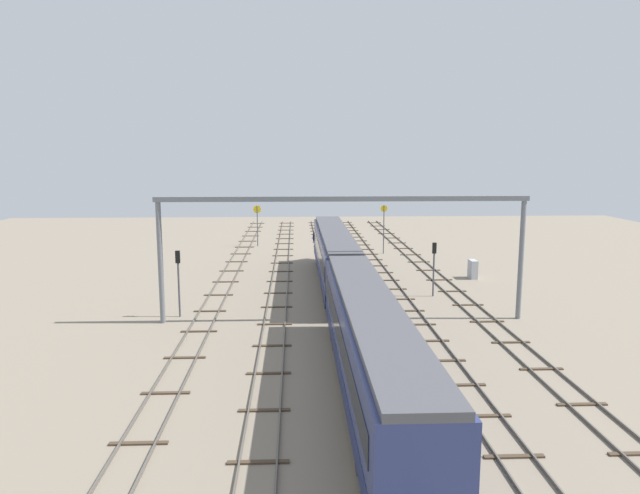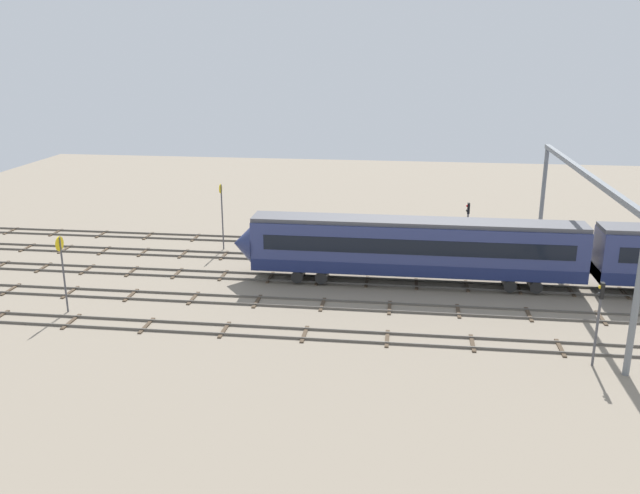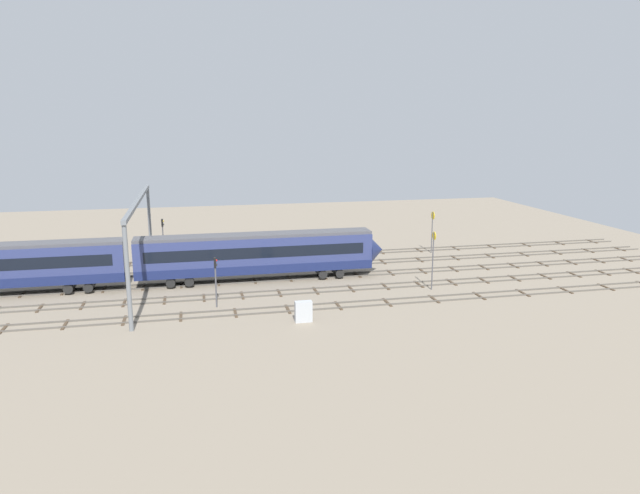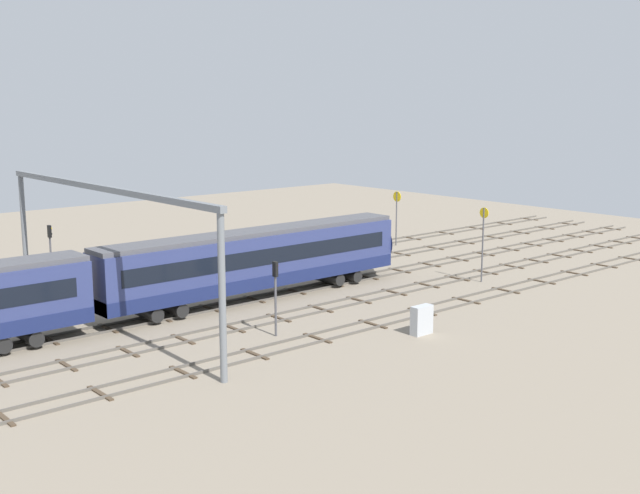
{
  "view_description": "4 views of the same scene",
  "coord_description": "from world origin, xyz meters",
  "px_view_note": "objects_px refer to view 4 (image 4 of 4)",
  "views": [
    {
      "loc": [
        -52.77,
        3.5,
        11.75
      ],
      "look_at": [
        2.24,
        1.15,
        2.88
      ],
      "focal_mm": 32.62,
      "sensor_mm": 36.0,
      "label": 1
    },
    {
      "loc": [
        -0.67,
        46.75,
        16.88
      ],
      "look_at": [
        5.16,
        1.71,
        3.14
      ],
      "focal_mm": 37.1,
      "sensor_mm": 36.0,
      "label": 2
    },
    {
      "loc": [
        -7.65,
        -57.76,
        16.15
      ],
      "look_at": [
        5.31,
        1.01,
        3.04
      ],
      "focal_mm": 32.45,
      "sensor_mm": 36.0,
      "label": 3
    },
    {
      "loc": [
        -34.21,
        -44.35,
        13.83
      ],
      "look_at": [
        3.08,
        -1.39,
        3.38
      ],
      "focal_mm": 45.07,
      "sensor_mm": 36.0,
      "label": 4
    }
  ],
  "objects_px": {
    "train": "(98,288)",
    "overhead_gantry": "(102,216)",
    "signal_light_trackside_departure": "(51,248)",
    "speed_sign_near_foreground": "(397,210)",
    "relay_cabinet": "(422,320)",
    "signal_light_trackside_approach": "(276,288)",
    "speed_sign_mid_trackside": "(483,236)"
  },
  "relations": [
    {
      "from": "train",
      "to": "speed_sign_mid_trackside",
      "type": "xyz_separation_m",
      "value": [
        28.22,
        -6.91,
        0.94
      ]
    },
    {
      "from": "train",
      "to": "relay_cabinet",
      "type": "relative_size",
      "value": 28.7
    },
    {
      "from": "train",
      "to": "overhead_gantry",
      "type": "bearing_deg",
      "value": 17.84
    },
    {
      "from": "relay_cabinet",
      "to": "speed_sign_near_foreground",
      "type": "bearing_deg",
      "value": 46.62
    },
    {
      "from": "overhead_gantry",
      "to": "signal_light_trackside_departure",
      "type": "bearing_deg",
      "value": 82.69
    },
    {
      "from": "overhead_gantry",
      "to": "speed_sign_mid_trackside",
      "type": "relative_size",
      "value": 4.49
    },
    {
      "from": "speed_sign_mid_trackside",
      "to": "signal_light_trackside_approach",
      "type": "xyz_separation_m",
      "value": [
        -20.84,
        -1.01,
        -0.63
      ]
    },
    {
      "from": "overhead_gantry",
      "to": "signal_light_trackside_departure",
      "type": "distance_m",
      "value": 12.48
    },
    {
      "from": "train",
      "to": "signal_light_trackside_departure",
      "type": "relative_size",
      "value": 10.34
    },
    {
      "from": "relay_cabinet",
      "to": "signal_light_trackside_departure",
      "type": "bearing_deg",
      "value": 115.6
    },
    {
      "from": "speed_sign_near_foreground",
      "to": "relay_cabinet",
      "type": "xyz_separation_m",
      "value": [
        -20.51,
        -21.7,
        -2.56
      ]
    },
    {
      "from": "relay_cabinet",
      "to": "train",
      "type": "bearing_deg",
      "value": 136.76
    },
    {
      "from": "speed_sign_mid_trackside",
      "to": "signal_light_trackside_departure",
      "type": "distance_m",
      "value": 32.26
    },
    {
      "from": "speed_sign_mid_trackside",
      "to": "relay_cabinet",
      "type": "height_order",
      "value": "speed_sign_mid_trackside"
    },
    {
      "from": "speed_sign_mid_trackside",
      "to": "signal_light_trackside_approach",
      "type": "distance_m",
      "value": 20.87
    },
    {
      "from": "overhead_gantry",
      "to": "speed_sign_near_foreground",
      "type": "relative_size",
      "value": 4.97
    },
    {
      "from": "train",
      "to": "speed_sign_near_foreground",
      "type": "distance_m",
      "value": 35.7
    },
    {
      "from": "overhead_gantry",
      "to": "speed_sign_mid_trackside",
      "type": "xyz_separation_m",
      "value": [
        27.67,
        -7.09,
        -3.41
      ]
    },
    {
      "from": "speed_sign_near_foreground",
      "to": "signal_light_trackside_departure",
      "type": "relative_size",
      "value": 1.07
    },
    {
      "from": "overhead_gantry",
      "to": "speed_sign_mid_trackside",
      "type": "height_order",
      "value": "overhead_gantry"
    },
    {
      "from": "train",
      "to": "overhead_gantry",
      "type": "xyz_separation_m",
      "value": [
        0.55,
        0.18,
        4.34
      ]
    },
    {
      "from": "speed_sign_near_foreground",
      "to": "speed_sign_mid_trackside",
      "type": "distance_m",
      "value": 16.59
    },
    {
      "from": "speed_sign_near_foreground",
      "to": "speed_sign_mid_trackside",
      "type": "bearing_deg",
      "value": -112.99
    },
    {
      "from": "overhead_gantry",
      "to": "signal_light_trackside_departure",
      "type": "xyz_separation_m",
      "value": [
        1.51,
        11.78,
        -3.83
      ]
    },
    {
      "from": "signal_light_trackside_departure",
      "to": "signal_light_trackside_approach",
      "type": "bearing_deg",
      "value": -75.03
    },
    {
      "from": "train",
      "to": "relay_cabinet",
      "type": "xyz_separation_m",
      "value": [
        14.19,
        -13.34,
        -1.78
      ]
    },
    {
      "from": "train",
      "to": "signal_light_trackside_approach",
      "type": "distance_m",
      "value": 10.83
    },
    {
      "from": "signal_light_trackside_departure",
      "to": "relay_cabinet",
      "type": "distance_m",
      "value": 28.15
    },
    {
      "from": "train",
      "to": "signal_light_trackside_departure",
      "type": "xyz_separation_m",
      "value": [
        2.07,
        11.96,
        0.51
      ]
    },
    {
      "from": "train",
      "to": "relay_cabinet",
      "type": "distance_m",
      "value": 19.56
    },
    {
      "from": "overhead_gantry",
      "to": "speed_sign_mid_trackside",
      "type": "distance_m",
      "value": 28.77
    },
    {
      "from": "signal_light_trackside_departure",
      "to": "speed_sign_near_foreground",
      "type": "bearing_deg",
      "value": -6.29
    }
  ]
}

